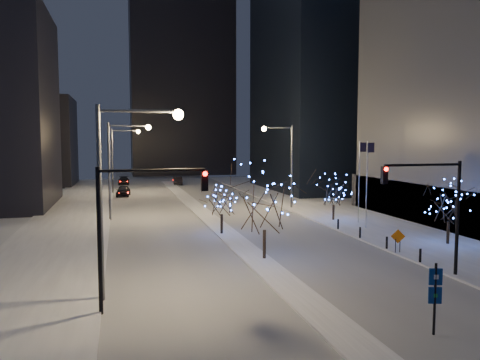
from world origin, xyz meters
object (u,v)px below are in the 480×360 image
object	(u,v)px
traffic_signal_west	(133,214)
street_lamp_w_mid	(120,157)
street_lamp_w_near	(121,174)
street_lamp_east	(285,155)
holiday_tree_median_near	(265,200)
holiday_tree_plaza_far	(334,191)
car_far	(124,181)
car_near	(123,191)
construction_sign	(398,239)
holiday_tree_plaza_near	(449,203)
holiday_tree_median_far	(222,199)
traffic_signal_east	(436,199)
street_lamp_w_far	(119,151)
wayfinding_sign	(435,291)
car_mid	(178,181)

from	to	relation	value
traffic_signal_west	street_lamp_w_mid	bearing A→B (deg)	91.06
street_lamp_w_near	street_lamp_east	bearing A→B (deg)	55.81
holiday_tree_median_near	holiday_tree_plaza_far	distance (m)	17.45
street_lamp_w_mid	holiday_tree_median_near	world-z (taller)	street_lamp_w_mid
car_far	holiday_tree_plaza_far	xyz separation A→B (m)	(20.22, -45.98, 2.39)
street_lamp_w_mid	car_near	xyz separation A→B (m)	(0.47, 21.06, -5.72)
holiday_tree_plaza_far	traffic_signal_west	bearing A→B (deg)	-134.65
construction_sign	holiday_tree_plaza_near	bearing A→B (deg)	36.04
traffic_signal_west	holiday_tree_median_far	world-z (taller)	traffic_signal_west
holiday_tree_median_near	holiday_tree_plaza_near	size ratio (longest dim) A/B	1.29
car_far	construction_sign	world-z (taller)	construction_sign
traffic_signal_east	holiday_tree_median_near	xyz separation A→B (m)	(-8.44, 6.62, -0.59)
street_lamp_w_mid	street_lamp_w_far	xyz separation A→B (m)	(0.00, 25.00, 0.00)
traffic_signal_east	construction_sign	bearing A→B (deg)	76.70
street_lamp_w_near	traffic_signal_east	xyz separation A→B (m)	(17.88, -1.00, -1.74)
car_far	holiday_tree_plaza_near	size ratio (longest dim) A/B	0.96
holiday_tree_plaza_far	wayfinding_sign	world-z (taller)	holiday_tree_plaza_far
wayfinding_sign	construction_sign	xyz separation A→B (m)	(6.60, 12.75, -0.74)
traffic_signal_west	wayfinding_sign	size ratio (longest dim) A/B	2.26
holiday_tree_plaza_far	construction_sign	world-z (taller)	holiday_tree_plaza_far
car_far	wayfinding_sign	xyz separation A→B (m)	(11.91, -72.67, 1.20)
car_near	car_mid	xyz separation A→B (m)	(9.97, 16.11, -0.04)
traffic_signal_east	construction_sign	world-z (taller)	traffic_signal_east
holiday_tree_median_near	construction_sign	bearing A→B (deg)	-5.06
construction_sign	traffic_signal_west	bearing A→B (deg)	-140.17
street_lamp_w_near	holiday_tree_plaza_near	distance (m)	25.71
street_lamp_w_near	holiday_tree_median_near	size ratio (longest dim) A/B	1.54
street_lamp_w_far	traffic_signal_east	bearing A→B (deg)	-70.68
traffic_signal_east	holiday_tree_plaza_near	bearing A→B (deg)	46.98
street_lamp_w_far	wayfinding_sign	size ratio (longest dim) A/B	3.22
car_mid	car_near	bearing A→B (deg)	61.91
traffic_signal_west	holiday_tree_median_near	world-z (taller)	traffic_signal_west
holiday_tree_median_far	holiday_tree_plaza_near	distance (m)	18.32
street_lamp_w_mid	street_lamp_east	distance (m)	19.26
traffic_signal_west	construction_sign	bearing A→B (deg)	19.82
street_lamp_w_near	traffic_signal_east	distance (m)	17.99
street_lamp_w_near	holiday_tree_median_near	world-z (taller)	street_lamp_w_near
street_lamp_east	holiday_tree_plaza_near	world-z (taller)	street_lamp_east
street_lamp_w_far	street_lamp_east	bearing A→B (deg)	-49.15
holiday_tree_median_far	traffic_signal_east	bearing A→B (deg)	-59.04
holiday_tree_plaza_near	street_lamp_w_near	bearing A→B (deg)	-165.65
car_far	holiday_tree_median_far	bearing A→B (deg)	-79.56
street_lamp_w_far	holiday_tree_median_far	bearing A→B (deg)	-76.54
street_lamp_w_mid	car_mid	size ratio (longest dim) A/B	2.22
holiday_tree_median_near	holiday_tree_median_far	distance (m)	9.23
street_lamp_east	wayfinding_sign	distance (m)	36.84
car_near	car_far	bearing A→B (deg)	95.15
street_lamp_east	construction_sign	size ratio (longest dim) A/B	5.92
car_mid	car_far	xyz separation A→B (m)	(-9.71, 2.50, -0.04)
holiday_tree_median_near	street_lamp_w_far	bearing A→B (deg)	102.00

